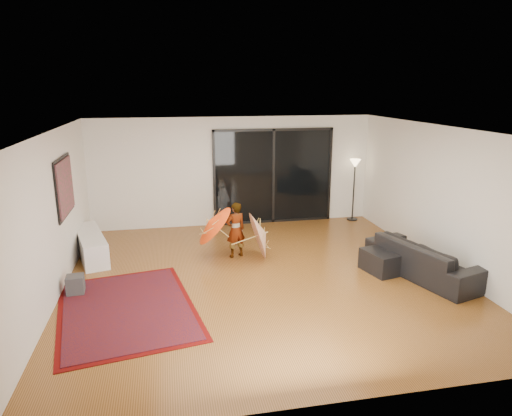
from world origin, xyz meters
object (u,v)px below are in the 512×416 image
object	(u,v)px
media_console	(91,245)
sofa	(424,259)
child	(236,230)
ottoman	(385,261)

from	to	relation	value
media_console	sofa	world-z (taller)	sofa
sofa	child	distance (m)	3.66
media_console	sofa	distance (m)	6.58
ottoman	child	world-z (taller)	child
sofa	ottoman	xyz separation A→B (m)	(-0.60, 0.33, -0.13)
child	ottoman	bearing A→B (deg)	135.00
sofa	child	size ratio (longest dim) A/B	1.96
sofa	ottoman	world-z (taller)	sofa
sofa	child	world-z (taller)	child
sofa	ottoman	size ratio (longest dim) A/B	3.17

